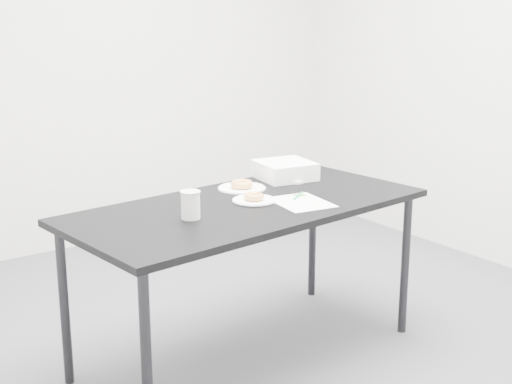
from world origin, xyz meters
TOP-DOWN VIEW (x-y plane):
  - floor at (0.00, 0.00)m, footprint 4.00×4.00m
  - wall_back at (0.00, 2.00)m, footprint 4.00×0.02m
  - table at (-0.10, -0.07)m, footprint 1.77×0.96m
  - scorecard at (0.11, -0.20)m, footprint 0.27×0.32m
  - logo_patch at (0.18, -0.11)m, footprint 0.05×0.05m
  - pen at (0.17, -0.12)m, footprint 0.12×0.09m
  - napkin at (-0.01, -0.08)m, footprint 0.16×0.16m
  - plate_near at (-0.05, -0.06)m, footprint 0.21×0.21m
  - donut_near at (-0.05, -0.06)m, footprint 0.12×0.12m
  - plate_far at (0.03, 0.17)m, footprint 0.24×0.24m
  - donut_far at (0.03, 0.17)m, footprint 0.15×0.15m
  - coffee_cup at (-0.44, -0.13)m, footprint 0.08×0.08m
  - cup_lid at (0.34, 0.12)m, footprint 0.09×0.09m
  - bakery_box at (0.35, 0.23)m, footprint 0.31×0.31m

SIDE VIEW (x-z plane):
  - floor at x=0.00m, z-range 0.00..0.00m
  - table at x=-0.10m, z-range 0.33..1.10m
  - scorecard at x=0.11m, z-range 0.77..0.78m
  - napkin at x=-0.01m, z-range 0.77..0.78m
  - plate_far at x=0.03m, z-range 0.77..0.78m
  - logo_patch at x=0.18m, z-range 0.78..0.78m
  - plate_near at x=-0.05m, z-range 0.78..0.78m
  - cup_lid at x=0.34m, z-range 0.77..0.79m
  - pen at x=0.17m, z-range 0.78..0.79m
  - donut_near at x=-0.05m, z-range 0.78..0.81m
  - donut_far at x=0.03m, z-range 0.78..0.82m
  - bakery_box at x=0.35m, z-range 0.77..0.87m
  - coffee_cup at x=-0.44m, z-range 0.77..0.90m
  - wall_back at x=0.00m, z-range 0.00..2.70m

